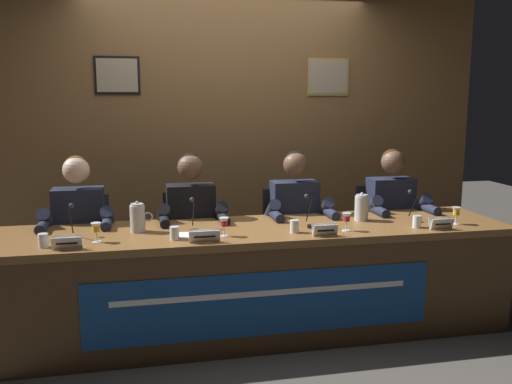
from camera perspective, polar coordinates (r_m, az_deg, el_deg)
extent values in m
plane|color=#4C4742|center=(4.05, 0.00, -14.15)|extent=(12.00, 12.00, 0.00)
cube|color=brown|center=(5.01, -3.11, 5.87)|extent=(4.75, 0.12, 2.60)
cube|color=black|center=(4.88, -14.22, 11.66)|extent=(0.38, 0.02, 0.32)
cube|color=tan|center=(4.87, -14.22, 11.67)|extent=(0.34, 0.01, 0.28)
cube|color=tan|center=(5.16, 7.49, 11.76)|extent=(0.39, 0.02, 0.33)
cube|color=tan|center=(5.15, 7.54, 11.76)|extent=(0.35, 0.01, 0.29)
cube|color=brown|center=(3.81, 0.00, -4.08)|extent=(3.55, 0.80, 0.05)
cube|color=#4C341B|center=(3.57, 1.27, -11.40)|extent=(3.49, 0.04, 0.70)
cube|color=#4C341B|center=(4.58, 21.86, -7.31)|extent=(0.08, 0.72, 0.70)
cube|color=#19478C|center=(3.54, 0.82, -11.57)|extent=(2.23, 0.01, 0.42)
cube|color=white|center=(3.51, 0.84, -10.49)|extent=(1.90, 0.00, 0.04)
cylinder|color=black|center=(4.45, -17.33, -12.15)|extent=(0.44, 0.44, 0.02)
cylinder|color=black|center=(4.38, -17.48, -9.50)|extent=(0.05, 0.05, 0.41)
cube|color=#232328|center=(4.31, -17.63, -6.72)|extent=(0.44, 0.44, 0.03)
cube|color=#232328|center=(4.45, -17.53, -3.09)|extent=(0.40, 0.05, 0.44)
cylinder|color=black|center=(4.06, -19.38, -11.09)|extent=(0.10, 0.10, 0.47)
cylinder|color=black|center=(4.04, -16.52, -11.05)|extent=(0.10, 0.10, 0.47)
cylinder|color=black|center=(4.11, -19.34, -6.66)|extent=(0.13, 0.34, 0.13)
cylinder|color=black|center=(4.09, -16.55, -6.60)|extent=(0.13, 0.34, 0.13)
cube|color=#1E2338|center=(4.21, -17.88, -2.85)|extent=(0.36, 0.20, 0.48)
sphere|color=beige|center=(4.12, -18.18, 2.18)|extent=(0.19, 0.19, 0.19)
sphere|color=#593819|center=(4.14, -18.17, 2.42)|extent=(0.17, 0.17, 0.17)
cylinder|color=#1E2338|center=(4.13, -20.93, -2.96)|extent=(0.09, 0.30, 0.25)
cylinder|color=#1E2338|center=(4.09, -15.11, -2.79)|extent=(0.09, 0.30, 0.25)
cylinder|color=#1E2338|center=(3.98, -21.29, -3.34)|extent=(0.07, 0.24, 0.07)
cylinder|color=#1E2338|center=(3.93, -15.24, -3.17)|extent=(0.07, 0.24, 0.07)
cube|color=white|center=(3.43, -19.06, -5.07)|extent=(0.17, 0.03, 0.08)
cube|color=white|center=(3.46, -18.99, -4.93)|extent=(0.17, 0.03, 0.08)
cube|color=black|center=(3.43, -19.06, -5.09)|extent=(0.12, 0.01, 0.01)
cylinder|color=white|center=(3.57, -16.20, -4.99)|extent=(0.06, 0.06, 0.00)
cylinder|color=white|center=(3.56, -16.22, -4.53)|extent=(0.01, 0.01, 0.05)
cone|color=white|center=(3.55, -16.27, -3.59)|extent=(0.06, 0.06, 0.06)
cylinder|color=orange|center=(3.55, -16.27, -3.70)|extent=(0.04, 0.04, 0.04)
cylinder|color=silver|center=(3.54, -21.23, -4.72)|extent=(0.06, 0.06, 0.08)
cylinder|color=silver|center=(3.54, -21.21, -4.99)|extent=(0.05, 0.05, 0.05)
cylinder|color=black|center=(3.65, -18.67, -4.66)|extent=(0.06, 0.06, 0.02)
cylinder|color=black|center=(3.69, -18.65, -2.91)|extent=(0.01, 0.13, 0.18)
sphere|color=#2D2D2D|center=(3.73, -18.61, -1.35)|extent=(0.03, 0.03, 0.03)
cylinder|color=black|center=(4.44, -6.61, -11.80)|extent=(0.44, 0.44, 0.02)
cylinder|color=black|center=(4.37, -6.66, -9.14)|extent=(0.05, 0.05, 0.41)
cube|color=#232328|center=(4.30, -6.72, -6.35)|extent=(0.44, 0.44, 0.03)
cube|color=#232328|center=(4.44, -7.02, -2.73)|extent=(0.40, 0.05, 0.44)
cylinder|color=black|center=(4.03, -7.64, -10.77)|extent=(0.10, 0.10, 0.47)
cylinder|color=black|center=(4.05, -4.77, -10.62)|extent=(0.10, 0.10, 0.47)
cylinder|color=black|center=(4.08, -7.89, -6.31)|extent=(0.13, 0.34, 0.13)
cylinder|color=black|center=(4.10, -5.08, -6.19)|extent=(0.13, 0.34, 0.13)
cube|color=black|center=(4.20, -6.77, -2.46)|extent=(0.36, 0.20, 0.48)
sphere|color=brown|center=(4.11, -6.85, 2.59)|extent=(0.19, 0.19, 0.19)
sphere|color=black|center=(4.13, -6.87, 2.82)|extent=(0.17, 0.17, 0.17)
cylinder|color=black|center=(4.08, -9.59, -2.59)|extent=(0.09, 0.30, 0.25)
cylinder|color=black|center=(4.12, -3.73, -2.37)|extent=(0.09, 0.30, 0.25)
cylinder|color=black|center=(3.92, -9.49, -2.97)|extent=(0.07, 0.24, 0.07)
cylinder|color=black|center=(3.96, -3.41, -2.73)|extent=(0.07, 0.24, 0.07)
cube|color=white|center=(3.41, -5.34, -4.64)|extent=(0.19, 0.03, 0.08)
cube|color=white|center=(3.45, -5.40, -4.50)|extent=(0.19, 0.03, 0.08)
cube|color=black|center=(3.41, -5.33, -4.65)|extent=(0.13, 0.01, 0.01)
cylinder|color=white|center=(3.58, -3.32, -4.57)|extent=(0.06, 0.06, 0.00)
cylinder|color=white|center=(3.57, -3.33, -4.12)|extent=(0.01, 0.01, 0.05)
cone|color=white|center=(3.55, -3.34, -3.18)|extent=(0.06, 0.06, 0.06)
cylinder|color=#B21E2D|center=(3.56, -3.34, -3.28)|extent=(0.04, 0.04, 0.04)
cylinder|color=silver|center=(3.51, -8.46, -4.25)|extent=(0.06, 0.06, 0.08)
cylinder|color=silver|center=(3.52, -8.45, -4.52)|extent=(0.05, 0.05, 0.05)
cylinder|color=black|center=(3.68, -6.42, -4.07)|extent=(0.06, 0.06, 0.02)
cylinder|color=black|center=(3.72, -6.55, -2.34)|extent=(0.01, 0.13, 0.18)
sphere|color=#2D2D2D|center=(3.77, -6.66, -0.80)|extent=(0.03, 0.03, 0.03)
cylinder|color=black|center=(4.58, 3.78, -11.08)|extent=(0.44, 0.44, 0.02)
cylinder|color=black|center=(4.51, 3.81, -8.49)|extent=(0.05, 0.05, 0.41)
cube|color=#232328|center=(4.44, 3.84, -5.78)|extent=(0.44, 0.44, 0.03)
cube|color=#232328|center=(4.57, 3.20, -2.29)|extent=(0.40, 0.05, 0.44)
cylinder|color=black|center=(4.16, 3.78, -10.03)|extent=(0.10, 0.10, 0.47)
cylinder|color=black|center=(4.22, 6.43, -9.80)|extent=(0.10, 0.10, 0.47)
cylinder|color=black|center=(4.21, 3.27, -5.73)|extent=(0.13, 0.34, 0.13)
cylinder|color=black|center=(4.27, 5.88, -5.56)|extent=(0.13, 0.34, 0.13)
cube|color=#1E2338|center=(4.34, 3.99, -2.01)|extent=(0.36, 0.20, 0.48)
sphere|color=brown|center=(4.26, 4.13, 2.88)|extent=(0.19, 0.19, 0.19)
sphere|color=black|center=(4.27, 4.07, 3.11)|extent=(0.17, 0.17, 0.17)
cylinder|color=#1E2338|center=(4.19, 1.60, -2.14)|extent=(0.09, 0.30, 0.25)
cylinder|color=#1E2338|center=(4.31, 7.05, -1.88)|extent=(0.09, 0.30, 0.25)
cylinder|color=#1E2338|center=(4.04, 2.13, -2.49)|extent=(0.07, 0.24, 0.07)
cylinder|color=#1E2338|center=(4.16, 7.76, -2.21)|extent=(0.07, 0.24, 0.07)
cube|color=white|center=(3.58, 7.25, -3.98)|extent=(0.16, 0.03, 0.08)
cube|color=white|center=(3.61, 7.08, -3.86)|extent=(0.16, 0.03, 0.08)
cube|color=black|center=(3.58, 7.27, -4.00)|extent=(0.11, 0.01, 0.01)
cylinder|color=white|center=(3.76, 9.36, -3.97)|extent=(0.06, 0.06, 0.00)
cylinder|color=white|center=(3.75, 9.37, -3.53)|extent=(0.01, 0.01, 0.05)
cone|color=white|center=(3.74, 9.39, -2.64)|extent=(0.06, 0.06, 0.06)
cylinder|color=#B21E2D|center=(3.74, 9.39, -2.73)|extent=(0.04, 0.04, 0.04)
cylinder|color=silver|center=(3.66, 4.02, -3.58)|extent=(0.06, 0.06, 0.08)
cylinder|color=silver|center=(3.67, 4.02, -3.84)|extent=(0.05, 0.05, 0.05)
cylinder|color=black|center=(3.81, 5.79, -3.58)|extent=(0.06, 0.06, 0.02)
cylinder|color=black|center=(3.85, 5.53, -1.92)|extent=(0.01, 0.13, 0.18)
sphere|color=#2D2D2D|center=(3.89, 5.28, -0.43)|extent=(0.03, 0.03, 0.03)
cylinder|color=black|center=(4.85, 13.22, -10.11)|extent=(0.44, 0.44, 0.02)
cylinder|color=black|center=(4.78, 13.32, -7.65)|extent=(0.05, 0.05, 0.41)
cube|color=#232328|center=(4.72, 13.43, -5.09)|extent=(0.44, 0.44, 0.03)
cube|color=#232328|center=(4.84, 12.54, -1.82)|extent=(0.40, 0.05, 0.44)
cylinder|color=black|center=(4.44, 14.07, -9.02)|extent=(0.10, 0.10, 0.47)
cylinder|color=black|center=(4.53, 16.38, -8.75)|extent=(0.10, 0.10, 0.47)
cylinder|color=black|center=(4.49, 13.39, -5.01)|extent=(0.13, 0.34, 0.13)
cylinder|color=black|center=(4.57, 15.67, -4.82)|extent=(0.13, 0.34, 0.13)
cube|color=#1E2338|center=(4.63, 13.74, -1.53)|extent=(0.36, 0.20, 0.48)
sphere|color=brown|center=(4.55, 14.04, 3.06)|extent=(0.19, 0.19, 0.19)
sphere|color=#331E0F|center=(4.56, 13.96, 3.27)|extent=(0.17, 0.17, 0.17)
cylinder|color=#1E2338|center=(4.45, 11.86, -1.65)|extent=(0.09, 0.30, 0.25)
cylinder|color=#1E2338|center=(4.63, 16.63, -1.40)|extent=(0.09, 0.30, 0.25)
cylinder|color=#1E2338|center=(4.30, 12.71, -1.95)|extent=(0.07, 0.24, 0.07)
cylinder|color=#1E2338|center=(4.49, 17.60, -1.68)|extent=(0.07, 0.24, 0.07)
cube|color=white|center=(3.94, 18.79, -3.18)|extent=(0.16, 0.03, 0.08)
cube|color=white|center=(3.97, 18.54, -3.07)|extent=(0.16, 0.03, 0.08)
cube|color=black|center=(3.94, 18.81, -3.18)|extent=(0.11, 0.01, 0.01)
cylinder|color=white|center=(4.15, 20.01, -3.13)|extent=(0.06, 0.06, 0.00)
cylinder|color=white|center=(4.15, 20.03, -2.73)|extent=(0.01, 0.01, 0.05)
cone|color=white|center=(4.13, 20.08, -1.92)|extent=(0.06, 0.06, 0.06)
cylinder|color=orange|center=(4.14, 20.07, -2.01)|extent=(0.04, 0.04, 0.04)
cylinder|color=silver|center=(3.95, 16.37, -2.96)|extent=(0.06, 0.06, 0.08)
cylinder|color=silver|center=(3.96, 16.36, -3.20)|extent=(0.05, 0.05, 0.05)
cylinder|color=black|center=(4.14, 16.39, -2.86)|extent=(0.06, 0.06, 0.02)
cylinder|color=black|center=(4.17, 16.05, -1.34)|extent=(0.01, 0.13, 0.18)
sphere|color=#2D2D2D|center=(4.21, 15.71, 0.03)|extent=(0.03, 0.03, 0.03)
cylinder|color=silver|center=(3.75, -12.20, -2.72)|extent=(0.10, 0.10, 0.18)
cylinder|color=silver|center=(3.73, -12.26, -1.28)|extent=(0.08, 0.08, 0.01)
sphere|color=silver|center=(3.73, -12.27, -1.07)|extent=(0.02, 0.02, 0.02)
torus|color=silver|center=(3.75, -11.17, -2.55)|extent=(0.07, 0.01, 0.07)
cylinder|color=silver|center=(4.07, 10.90, -1.68)|extent=(0.10, 0.10, 0.18)
cylinder|color=silver|center=(4.06, 10.94, -0.35)|extent=(0.08, 0.08, 0.01)
sphere|color=silver|center=(4.05, 10.95, -0.16)|extent=(0.02, 0.02, 0.02)
torus|color=silver|center=(4.10, 11.78, -1.51)|extent=(0.07, 0.01, 0.07)
cube|color=white|center=(3.59, -6.78, -4.50)|extent=(0.22, 0.17, 0.01)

